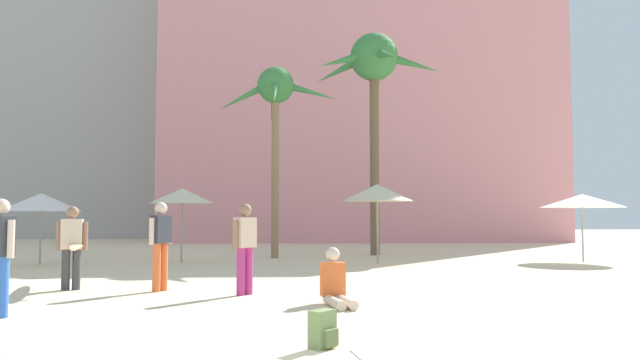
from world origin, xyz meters
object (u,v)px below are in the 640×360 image
object	(u,v)px
cafe_umbrella_3	(42,202)
backpack	(323,330)
person_mid_right	(245,245)
palm_tree_far_left	(373,69)
person_near_left	(0,252)
cafe_umbrella_2	(182,196)
cafe_umbrella_0	(582,201)
person_near_right	(160,242)
cafe_umbrella_1	(377,193)
beach_towel	(438,356)
person_mid_left	(336,285)
person_far_right	(74,244)
palm_tree_center	(275,98)

from	to	relation	value
cafe_umbrella_3	backpack	bearing A→B (deg)	-55.07
person_mid_right	backpack	bearing A→B (deg)	-33.68
palm_tree_far_left	person_near_left	size ratio (longest dim) A/B	4.98
cafe_umbrella_2	backpack	world-z (taller)	cafe_umbrella_2
cafe_umbrella_0	person_near_right	xyz separation A→B (m)	(-12.01, -6.95, -1.01)
cafe_umbrella_1	person_near_left	distance (m)	11.81
palm_tree_far_left	cafe_umbrella_0	world-z (taller)	palm_tree_far_left
cafe_umbrella_0	cafe_umbrella_2	bearing A→B (deg)	179.08
person_mid_right	person_near_left	distance (m)	4.08
beach_towel	backpack	xyz separation A→B (m)	(-1.18, 0.44, 0.19)
cafe_umbrella_1	person_mid_left	bearing A→B (deg)	-102.70
cafe_umbrella_2	person_near_left	size ratio (longest dim) A/B	1.37
cafe_umbrella_3	beach_towel	bearing A→B (deg)	-52.34
palm_tree_far_left	cafe_umbrella_1	size ratio (longest dim) A/B	3.46
cafe_umbrella_1	backpack	size ratio (longest dim) A/B	5.92
cafe_umbrella_3	cafe_umbrella_2	bearing A→B (deg)	10.75
palm_tree_far_left	person_near_right	xyz separation A→B (m)	(-5.69, -10.53, -6.23)
cafe_umbrella_0	cafe_umbrella_2	distance (m)	12.97
person_mid_right	cafe_umbrella_3	bearing A→B (deg)	174.68
cafe_umbrella_3	person_near_right	xyz separation A→B (m)	(5.05, -6.38, -0.94)
person_far_right	cafe_umbrella_1	bearing A→B (deg)	-60.53
person_mid_right	person_near_left	size ratio (longest dim) A/B	0.99
palm_tree_center	person_mid_left	xyz separation A→B (m)	(1.39, -11.06, -5.40)
cafe_umbrella_0	person_near_right	world-z (taller)	cafe_umbrella_0
palm_tree_center	cafe_umbrella_0	distance (m)	10.96
cafe_umbrella_3	person_far_right	size ratio (longest dim) A/B	0.83
cafe_umbrella_0	person_near_right	size ratio (longest dim) A/B	1.50
person_near_right	person_near_left	bearing A→B (deg)	89.33
cafe_umbrella_1	beach_towel	xyz separation A→B (m)	(-1.10, -12.13, -2.21)
palm_tree_center	person_mid_right	bearing A→B (deg)	-91.33
cafe_umbrella_2	person_near_right	xyz separation A→B (m)	(0.96, -7.16, -1.16)
cafe_umbrella_2	beach_towel	bearing A→B (deg)	-68.08
person_mid_right	person_near_left	world-z (taller)	person_near_left
palm_tree_far_left	person_mid_right	distance (m)	13.39
cafe_umbrella_1	person_mid_left	xyz separation A→B (m)	(-1.92, -8.50, -1.89)
cafe_umbrella_1	person_mid_left	distance (m)	8.92
cafe_umbrella_1	person_far_right	world-z (taller)	cafe_umbrella_1
beach_towel	person_mid_right	world-z (taller)	person_mid_right
cafe_umbrella_2	person_mid_left	distance (m)	10.20
palm_tree_far_left	person_mid_left	distance (m)	14.41
beach_towel	backpack	world-z (taller)	backpack
palm_tree_center	person_near_right	bearing A→B (deg)	-101.99
cafe_umbrella_0	palm_tree_far_left	bearing A→B (deg)	150.44
cafe_umbrella_1	person_mid_right	distance (m)	8.13
beach_towel	person_near_left	bearing A→B (deg)	155.60
palm_tree_center	person_mid_left	world-z (taller)	palm_tree_center
person_mid_right	person_near_right	distance (m)	1.82
person_mid_left	cafe_umbrella_0	bearing A→B (deg)	123.91
cafe_umbrella_0	cafe_umbrella_1	xyz separation A→B (m)	(-6.76, -0.36, 0.24)
beach_towel	person_far_right	size ratio (longest dim) A/B	0.58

